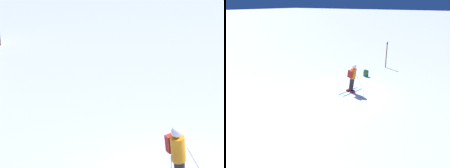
% 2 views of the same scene
% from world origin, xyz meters
% --- Properties ---
extents(skier, '(1.27, 1.77, 1.85)m').
position_xyz_m(skier, '(-0.41, 0.06, 1.03)').
color(skier, '#1E7AC6').
rests_on(skier, ground).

